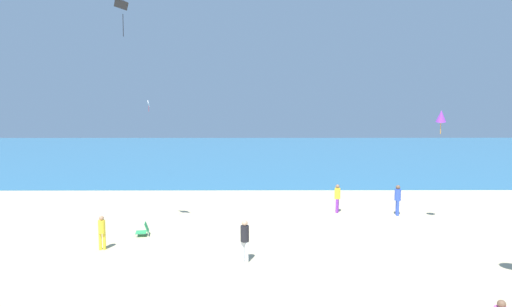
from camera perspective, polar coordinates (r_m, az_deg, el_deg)
ground_plane at (r=21.49m, az=-0.03°, el=-10.47°), size 120.00×120.00×0.00m
ocean_water at (r=61.79m, az=-0.22°, el=0.28°), size 120.00×60.00×0.05m
beach_chair_far_right at (r=21.43m, az=-14.85°, el=-9.90°), size 0.71×0.69×0.64m
person_0 at (r=19.78m, az=-20.02°, el=-9.67°), size 0.36×0.36×1.50m
person_1 at (r=25.55m, az=10.89°, el=-5.69°), size 0.45×0.45×1.69m
person_3 at (r=17.14m, az=-1.52°, el=-11.30°), size 0.48×0.48×1.71m
person_4 at (r=25.74m, az=18.52°, el=-5.69°), size 0.38×0.38×1.77m
kite_purple at (r=23.39m, az=23.64°, el=4.63°), size 0.66×0.73×1.25m
kite_white at (r=37.68m, az=-14.24°, el=6.52°), size 0.17×0.56×0.97m
kite_black at (r=20.86m, az=-17.36°, el=18.71°), size 0.94×0.91×1.72m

